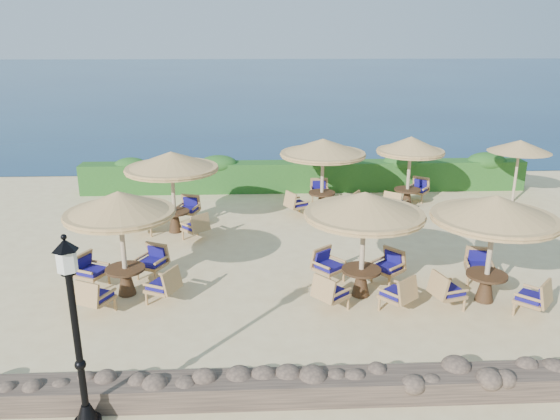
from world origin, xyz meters
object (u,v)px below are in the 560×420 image
object	(u,v)px
cafe_set_2	(493,225)
cafe_set_4	(323,158)
extra_parasol	(520,146)
cafe_set_1	(364,225)
cafe_set_5	(410,156)
lamp_post	(78,345)
cafe_set_3	(172,174)
cafe_set_0	(121,227)

from	to	relation	value
cafe_set_2	cafe_set_4	distance (m)	7.81
extra_parasol	cafe_set_2	world-z (taller)	cafe_set_2
cafe_set_1	cafe_set_5	world-z (taller)	same
lamp_post	cafe_set_1	bearing A→B (deg)	40.30
cafe_set_2	cafe_set_5	distance (m)	7.45
cafe_set_1	cafe_set_4	distance (m)	6.76
cafe_set_1	cafe_set_4	size ratio (longest dim) A/B	0.94
cafe_set_2	cafe_set_4	bearing A→B (deg)	113.26
cafe_set_3	extra_parasol	bearing A→B (deg)	12.22
lamp_post	cafe_set_5	world-z (taller)	lamp_post
cafe_set_5	cafe_set_0	bearing A→B (deg)	-142.67
cafe_set_2	cafe_set_5	size ratio (longest dim) A/B	1.10
cafe_set_5	cafe_set_2	bearing A→B (deg)	-90.87
cafe_set_1	cafe_set_2	size ratio (longest dim) A/B	0.99
extra_parasol	cafe_set_1	distance (m)	10.44
lamp_post	cafe_set_3	bearing A→B (deg)	89.02
cafe_set_2	extra_parasol	bearing A→B (deg)	61.22
extra_parasol	cafe_set_4	size ratio (longest dim) A/B	0.79
cafe_set_3	cafe_set_5	world-z (taller)	same
lamp_post	cafe_set_4	size ratio (longest dim) A/B	1.09
lamp_post	cafe_set_3	distance (m)	9.31
extra_parasol	cafe_set_1	xyz separation A→B (m)	(-7.27, -7.48, -0.33)
cafe_set_0	cafe_set_4	bearing A→B (deg)	48.98
cafe_set_0	cafe_set_4	world-z (taller)	same
lamp_post	cafe_set_4	bearing A→B (deg)	65.35
cafe_set_0	cafe_set_3	bearing A→B (deg)	82.57
cafe_set_0	cafe_set_4	distance (m)	8.53
cafe_set_1	cafe_set_2	xyz separation A→B (m)	(2.93, -0.43, 0.09)
cafe_set_2	cafe_set_3	size ratio (longest dim) A/B	0.99
extra_parasol	cafe_set_5	distance (m)	4.26
lamp_post	cafe_set_5	xyz separation A→B (m)	(8.37, 11.55, 0.38)
cafe_set_3	cafe_set_5	bearing A→B (deg)	15.27
cafe_set_3	cafe_set_5	size ratio (longest dim) A/B	1.11
cafe_set_0	extra_parasol	bearing A→B (deg)	28.80
cafe_set_0	cafe_set_5	xyz separation A→B (m)	(8.79, 6.71, 0.16)
cafe_set_3	cafe_set_5	xyz separation A→B (m)	(8.21, 2.24, -0.01)
extra_parasol	cafe_set_1	size ratio (longest dim) A/B	0.84
lamp_post	cafe_set_4	xyz separation A→B (m)	(5.17, 11.27, 0.41)
extra_parasol	cafe_set_5	xyz separation A→B (m)	(-4.23, -0.45, -0.24)
lamp_post	extra_parasol	world-z (taller)	lamp_post
lamp_post	cafe_set_3	xyz separation A→B (m)	(0.16, 9.31, 0.39)
cafe_set_1	cafe_set_5	distance (m)	7.66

